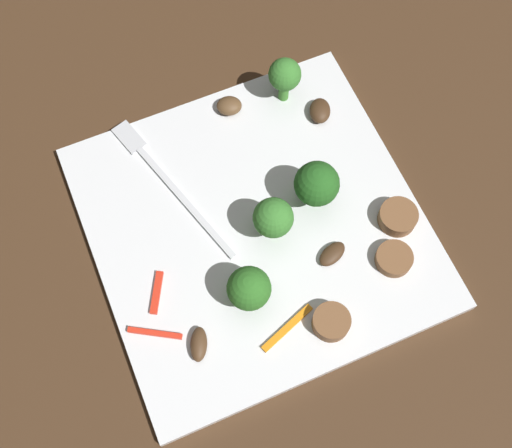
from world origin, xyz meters
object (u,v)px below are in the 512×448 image
Objects in this scene: broccoli_floret_1 at (249,289)px; sausage_slice_1 at (398,217)px; mushroom_2 at (320,111)px; mushroom_0 at (332,254)px; plate at (256,226)px; broccoli_floret_3 at (285,76)px; broccoli_floret_2 at (315,181)px; mushroom_3 at (199,344)px; fork at (165,178)px; sausage_slice_2 at (331,322)px; broccoli_floret_0 at (273,218)px; pepper_strip_0 at (155,333)px; sausage_slice_0 at (394,259)px; pepper_strip_1 at (157,293)px; mushroom_1 at (229,106)px; pepper_strip_2 at (287,328)px.

sausage_slice_1 is at bearing -84.32° from broccoli_floret_1.
mushroom_0 is at bearing 158.95° from mushroom_2.
broccoli_floret_3 is (0.12, -0.08, 0.04)m from plate.
broccoli_floret_2 reaches higher than mushroom_3.
plate is 0.10m from fork.
broccoli_floret_3 reaches higher than mushroom_2.
sausage_slice_2 is at bearing 153.13° from mushroom_0.
broccoli_floret_3 reaches higher than broccoli_floret_1.
broccoli_floret_0 is at bearing 73.14° from sausage_slice_1.
mushroom_3 is at bearing 133.50° from plate.
broccoli_floret_3 is at bearing 14.08° from sausage_slice_1.
broccoli_floret_0 and broccoli_floret_3 have the same top height.
broccoli_floret_0 is 0.10m from sausage_slice_2.
pepper_strip_0 is (-0.06, 0.12, 0.01)m from plate.
mushroom_0 is (0.03, 0.05, -0.00)m from sausage_slice_0.
sausage_slice_1 is at bearing -95.31° from pepper_strip_1.
broccoli_floret_3 is 0.06m from mushroom_1.
mushroom_1 is at bearing 15.84° from broccoli_floret_2.
mushroom_0 is 0.51× the size of pepper_strip_2.
broccoli_floret_0 is 0.13m from mushroom_3.
broccoli_floret_3 reaches higher than pepper_strip_1.
broccoli_floret_0 is (-0.09, -0.07, 0.03)m from fork.
mushroom_1 is 0.53× the size of pepper_strip_0.
plate is 6.23× the size of pepper_strip_0.
mushroom_2 is (0.17, -0.00, 0.00)m from sausage_slice_0.
plate is 0.04m from broccoli_floret_0.
broccoli_floret_1 is at bearing 174.68° from fork.
broccoli_floret_1 is at bearing -116.49° from pepper_strip_1.
broccoli_floret_1 is 1.70× the size of mushroom_0.
plate is at bearing -158.02° from fork.
mushroom_0 reaches higher than plate.
broccoli_floret_2 reaches higher than sausage_slice_2.
broccoli_floret_1 reaches higher than plate.
broccoli_floret_3 is (0.04, -0.14, 0.03)m from fork.
sausage_slice_2 is 0.85× the size of pepper_strip_1.
pepper_strip_2 is (-0.10, 0.07, -0.03)m from broccoli_floret_2.
fork is 0.16m from mushroom_3.
mushroom_1 reaches higher than sausage_slice_0.
broccoli_floret_0 is 1.79× the size of mushroom_3.
sausage_slice_2 reaches higher than mushroom_2.
plate is 11.86× the size of mushroom_1.
broccoli_floret_2 is at bearing 150.21° from mushroom_2.
plate is at bearing 168.91° from mushroom_1.
broccoli_floret_3 reaches higher than fork.
broccoli_floret_1 is at bearing 95.07° from mushroom_0.
broccoli_floret_0 is 0.10m from pepper_strip_2.
sausage_slice_2 is (-0.03, 0.08, 0.00)m from sausage_slice_0.
pepper_strip_2 is (-0.07, -0.09, -0.00)m from pepper_strip_1.
broccoli_floret_1 is 1.48× the size of sausage_slice_0.
mushroom_2 is 0.27m from pepper_strip_0.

